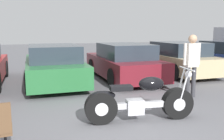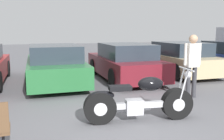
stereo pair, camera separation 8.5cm
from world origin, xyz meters
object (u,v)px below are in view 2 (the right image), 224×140
object	(u,v)px
motorcycle	(138,101)
parked_car_maroon	(124,62)
parked_car_champagne	(178,59)
parked_car_green	(55,65)
person_standing	(192,61)

from	to	relation	value
motorcycle	parked_car_maroon	world-z (taller)	parked_car_maroon
motorcycle	parked_car_champagne	bearing A→B (deg)	50.57
motorcycle	parked_car_green	world-z (taller)	parked_car_green
parked_car_green	parked_car_maroon	bearing A→B (deg)	0.08
motorcycle	person_standing	distance (m)	2.49
parked_car_maroon	parked_car_champagne	size ratio (longest dim) A/B	1.00
person_standing	motorcycle	bearing A→B (deg)	-149.83
parked_car_green	parked_car_maroon	distance (m)	2.57
parked_car_green	parked_car_maroon	size ratio (longest dim) A/B	1.00
parked_car_green	person_standing	world-z (taller)	person_standing
person_standing	parked_car_maroon	bearing A→B (deg)	105.00
motorcycle	parked_car_green	bearing A→B (deg)	106.95
motorcycle	person_standing	xyz separation A→B (m)	(2.09, 1.21, 0.60)
parked_car_maroon	person_standing	xyz separation A→B (m)	(0.82, -3.05, 0.39)
parked_car_maroon	parked_car_champagne	bearing A→B (deg)	8.86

